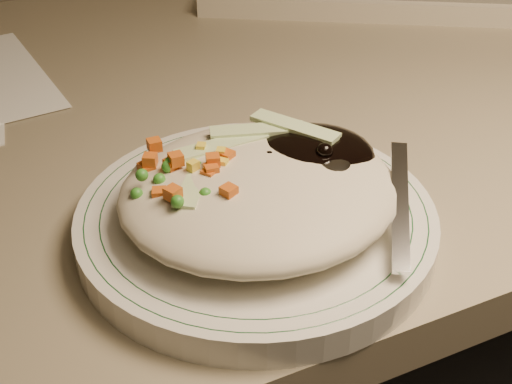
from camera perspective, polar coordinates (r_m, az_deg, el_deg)
name	(u,v)px	position (r m, az deg, el deg)	size (l,w,h in m)	color
desk	(259,238)	(0.83, 0.21, -3.71)	(1.40, 0.70, 0.74)	#7E725B
plate	(256,222)	(0.50, 0.00, -2.45)	(0.25, 0.25, 0.02)	silver
plate_rim	(256,211)	(0.50, 0.00, -1.53)	(0.24, 0.24, 0.00)	#144723
meal	(262,184)	(0.48, 0.50, 0.63)	(0.21, 0.19, 0.05)	#BFB69B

